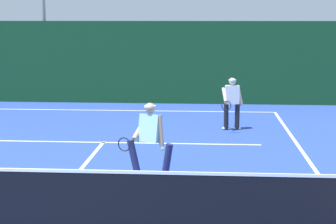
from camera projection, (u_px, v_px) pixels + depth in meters
court_line_baseline_far at (130, 111)px, 20.48m from camera, size 10.60×0.10×0.01m
court_line_service at (103, 142)px, 15.30m from camera, size 8.64×0.10×0.01m
court_line_centre at (77, 174)px, 12.26m from camera, size 0.10×6.40×0.01m
tennis_net at (31, 198)px, 9.02m from camera, size 11.62×0.09×1.08m
player_near at (150, 138)px, 11.60m from camera, size 1.14×0.89×1.67m
player_far at (232, 101)px, 16.87m from camera, size 0.69×0.90×1.60m
tennis_ball at (162, 149)px, 14.43m from camera, size 0.07×0.07×0.07m
back_fence_windscreen at (136, 62)px, 22.02m from camera, size 18.57×0.12×3.26m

